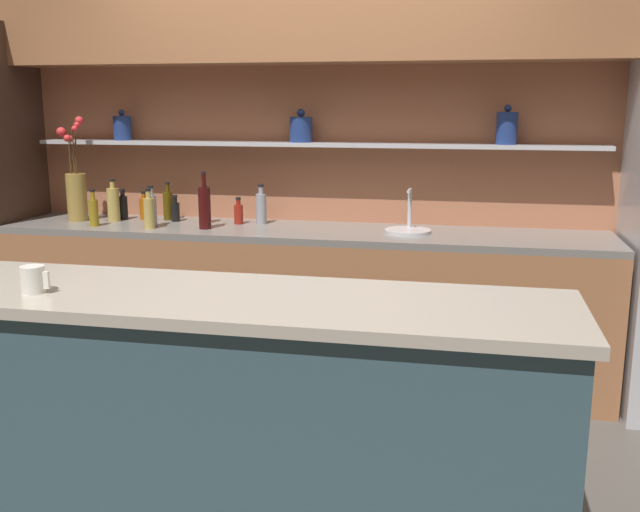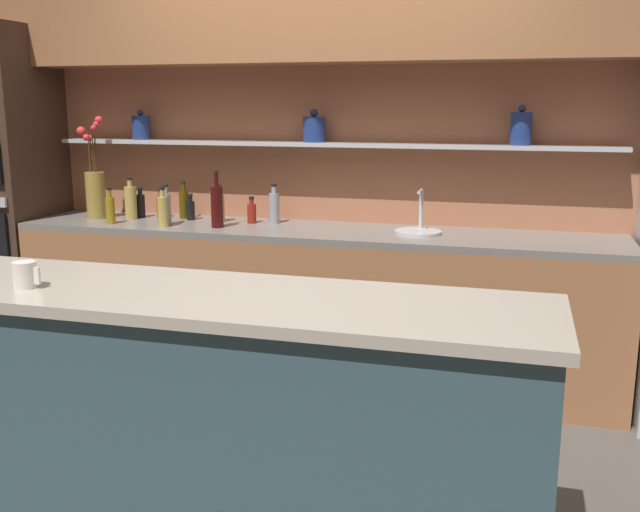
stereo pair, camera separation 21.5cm
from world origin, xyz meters
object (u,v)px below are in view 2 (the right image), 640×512
bottle_spirit_0 (163,210)px  bottle_sauce_7 (141,205)px  flower_vase (95,187)px  bottle_sauce_4 (252,212)px  bottle_spirit_6 (219,207)px  bottle_spirit_8 (274,207)px  sink_fixture (418,229)px  bottle_oil_2 (184,203)px  bottle_spirit_11 (131,202)px  bottle_sauce_3 (161,206)px  bottle_spirit_9 (166,208)px  bottle_oil_10 (110,209)px  coffee_mug (25,275)px  oven_tower (0,192)px  bottle_sauce_1 (191,209)px  bottle_wine_5 (217,206)px

bottle_spirit_0 → bottle_sauce_7: bottle_spirit_0 is taller
flower_vase → bottle_sauce_4: 1.06m
bottle_spirit_6 → bottle_spirit_8: bearing=6.7°
sink_fixture → flower_vase: bearing=179.9°
flower_vase → bottle_oil_2: 0.58m
bottle_spirit_11 → bottle_sauce_3: bearing=34.4°
bottle_spirit_9 → bottle_oil_10: size_ratio=1.10×
coffee_mug → bottle_sauce_4: bearing=88.7°
oven_tower → bottle_spirit_9: 1.28m
oven_tower → bottle_sauce_1: (1.34, 0.12, -0.08)m
bottle_sauce_7 → coffee_mug: bottle_sauce_7 is taller
bottle_spirit_9 → bottle_spirit_8: bearing=20.5°
bottle_oil_2 → bottle_sauce_7: 0.29m
bottle_spirit_8 → bottle_spirit_11: size_ratio=0.91×
flower_vase → sink_fixture: (2.10, -0.00, -0.17)m
bottle_wine_5 → bottle_sauce_7: size_ratio=1.72×
sink_fixture → coffee_mug: size_ratio=2.68×
flower_vase → bottle_spirit_0: flower_vase is taller
sink_fixture → bottle_sauce_3: bearing=175.5°
bottle_spirit_6 → bottle_spirit_9: bottle_spirit_9 is taller
bottle_spirit_8 → coffee_mug: bearing=-95.0°
oven_tower → sink_fixture: (2.82, 0.01, -0.12)m
bottle_oil_2 → bottle_sauce_7: bottle_oil_2 is taller
bottle_oil_10 → bottle_oil_2: bearing=43.0°
bottle_sauce_3 → sink_fixture: bearing=-4.5°
bottle_spirit_8 → bottle_sauce_1: bearing=-177.8°
bottle_sauce_7 → bottle_sauce_4: bearing=-1.4°
bottle_oil_10 → coffee_mug: (0.79, -1.81, 0.06)m
sink_fixture → bottle_spirit_8: sink_fixture is taller
bottle_sauce_3 → bottle_wine_5: (0.51, -0.25, 0.06)m
bottle_sauce_1 → bottle_spirit_6: (0.21, -0.02, 0.03)m
bottle_sauce_7 → bottle_oil_10: bottle_oil_10 is taller
bottle_wine_5 → bottle_oil_10: (-0.69, -0.05, -0.04)m
bottle_sauce_4 → bottle_oil_10: (-0.84, -0.25, 0.02)m
bottle_sauce_1 → flower_vase: bearing=-170.7°
flower_vase → bottle_spirit_6: bearing=5.6°
oven_tower → bottle_spirit_11: size_ratio=7.99×
bottle_spirit_9 → coffee_mug: size_ratio=2.48×
flower_vase → bottle_sauce_7: 0.31m
bottle_spirit_9 → bottle_spirit_11: bottle_spirit_11 is taller
bottle_oil_10 → coffee_mug: bearing=-66.5°
bottle_spirit_0 → bottle_sauce_7: size_ratio=1.21×
bottle_sauce_4 → bottle_sauce_7: bottle_sauce_7 is taller
sink_fixture → bottle_sauce_4: sink_fixture is taller
bottle_sauce_3 → coffee_mug: coffee_mug is taller
bottle_spirit_9 → bottle_wine_5: bearing=-1.5°
bottle_spirit_0 → bottle_spirit_6: bottle_spirit_0 is taller
oven_tower → sink_fixture: bearing=0.3°
sink_fixture → bottle_oil_2: sink_fixture is taller
bottle_oil_2 → bottle_sauce_4: bearing=-7.5°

